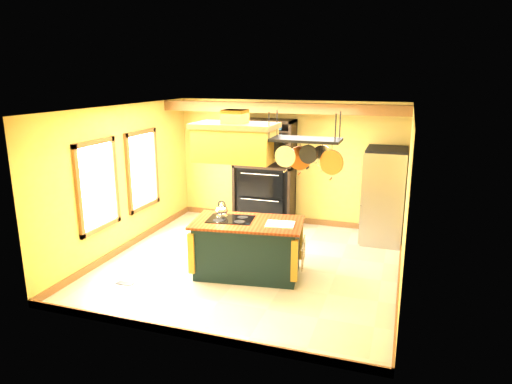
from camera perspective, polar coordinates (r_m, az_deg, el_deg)
The scene contains 15 objects.
floor at distance 8.13m, azimuth -0.58°, elevation -8.89°, with size 5.00×5.00×0.00m, color beige.
ceiling at distance 7.49m, azimuth -0.63°, elevation 10.46°, with size 5.00×5.00×0.00m, color white.
wall_back at distance 10.04m, azimuth 4.04°, elevation 3.67°, with size 5.00×0.02×2.70m, color gold.
wall_front at distance 5.50m, azimuth -9.14°, elevation -5.65°, with size 5.00×0.02×2.70m, color gold.
wall_left at distance 8.81m, azimuth -16.18°, elevation 1.61°, with size 0.02×5.00×2.70m, color gold.
wall_right at distance 7.30m, azimuth 18.28°, elevation -1.14°, with size 0.02×5.00×2.70m, color gold.
ceiling_beam at distance 9.11m, azimuth 2.90°, elevation 10.46°, with size 5.00×0.15×0.20m, color olive.
window_near at distance 8.15m, azimuth -19.14°, elevation 0.73°, with size 0.06×1.06×1.56m.
window_far at distance 9.27m, azimuth -13.95°, elevation 2.69°, with size 0.06×1.06×1.56m.
kitchen_island at distance 7.55m, azimuth -1.05°, elevation -6.94°, with size 1.89×1.22×1.11m.
range_hood at distance 7.16m, azimuth -2.62°, elevation 6.47°, with size 1.30×0.73×0.80m.
pot_rack at distance 6.86m, azimuth 6.16°, elevation 5.50°, with size 1.19×0.54×0.89m.
refrigerator at distance 9.27m, azimuth 15.63°, elevation -0.68°, with size 0.79×0.93×1.83m.
hutch at distance 10.02m, azimuth 1.10°, elevation 1.01°, with size 1.31×0.59×2.31m.
floor_register at distance 7.68m, azimuth -16.07°, elevation -10.92°, with size 0.28×0.12×0.01m, color black.
Camera 1 is at (2.43, -7.06, 3.22)m, focal length 32.00 mm.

